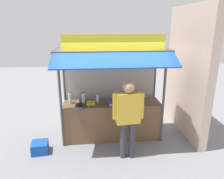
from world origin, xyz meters
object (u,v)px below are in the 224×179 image
at_px(magazine_stack_mid_left, 113,104).
at_px(banana_bunch_inner_left, 87,66).
at_px(water_bottle_center, 98,98).
at_px(banana_bunch_inner_right, 144,64).
at_px(water_bottle_back_left, 128,96).
at_px(water_bottle_left, 125,96).
at_px(water_bottle_mid_right, 70,98).
at_px(vendor_person, 128,113).
at_px(magazine_stack_front_left, 91,103).
at_px(water_bottle_far_right, 121,97).
at_px(water_bottle_front_right, 84,98).
at_px(magazine_stack_right, 79,106).
at_px(magazine_stack_back_right, 137,101).
at_px(plastic_crate, 40,147).

distance_m(magazine_stack_mid_left, banana_bunch_inner_left, 1.19).
bearing_deg(water_bottle_center, banana_bunch_inner_right, -23.88).
distance_m(water_bottle_back_left, water_bottle_left, 0.11).
bearing_deg(magazine_stack_mid_left, banana_bunch_inner_left, -156.03).
height_order(water_bottle_mid_right, magazine_stack_mid_left, water_bottle_mid_right).
bearing_deg(vendor_person, magazine_stack_mid_left, 102.49).
bearing_deg(water_bottle_center, banana_bunch_inner_left, -116.57).
bearing_deg(water_bottle_left, magazine_stack_front_left, -166.86).
distance_m(water_bottle_far_right, banana_bunch_inner_right, 1.12).
bearing_deg(water_bottle_back_left, vendor_person, -99.74).
height_order(water_bottle_far_right, vendor_person, vendor_person).
bearing_deg(water_bottle_left, magazine_stack_mid_left, -139.02).
relative_size(water_bottle_front_right, magazine_stack_right, 0.93).
relative_size(water_bottle_back_left, magazine_stack_right, 0.95).
height_order(magazine_stack_back_right, banana_bunch_inner_left, banana_bunch_inner_left).
relative_size(water_bottle_back_left, water_bottle_left, 1.23).
distance_m(magazine_stack_mid_left, vendor_person, 0.80).
bearing_deg(water_bottle_center, water_bottle_front_right, 178.31).
height_order(magazine_stack_front_left, banana_bunch_inner_right, banana_bunch_inner_right).
bearing_deg(water_bottle_left, water_bottle_far_right, -140.90).
height_order(water_bottle_far_right, magazine_stack_mid_left, water_bottle_far_right).
bearing_deg(plastic_crate, magazine_stack_right, 19.74).
height_order(water_bottle_center, magazine_stack_front_left, water_bottle_center).
height_order(water_bottle_front_right, magazine_stack_right, water_bottle_front_right).
relative_size(water_bottle_far_right, magazine_stack_back_right, 0.91).
relative_size(water_bottle_center, magazine_stack_mid_left, 0.91).
relative_size(vendor_person, plastic_crate, 4.81).
xyz_separation_m(water_bottle_center, magazine_stack_back_right, (0.99, -0.05, -0.09)).
height_order(banana_bunch_inner_right, vendor_person, banana_bunch_inner_right).
bearing_deg(plastic_crate, magazine_stack_back_right, 12.93).
distance_m(water_bottle_front_right, magazine_stack_mid_left, 0.75).
height_order(water_bottle_mid_right, banana_bunch_inner_left, banana_bunch_inner_left).
bearing_deg(plastic_crate, vendor_person, -10.17).
distance_m(water_bottle_back_left, water_bottle_center, 0.78).
relative_size(banana_bunch_inner_left, vendor_person, 0.15).
bearing_deg(vendor_person, water_bottle_left, 79.70).
height_order(water_bottle_back_left, vendor_person, vendor_person).
height_order(water_bottle_front_right, banana_bunch_inner_left, banana_bunch_inner_left).
bearing_deg(banana_bunch_inner_left, magazine_stack_front_left, 80.74).
bearing_deg(water_bottle_back_left, water_bottle_center, -178.32).
bearing_deg(banana_bunch_inner_left, water_bottle_far_right, 29.83).
relative_size(water_bottle_mid_right, water_bottle_far_right, 1.09).
xyz_separation_m(magazine_stack_mid_left, magazine_stack_back_right, (0.63, 0.14, -0.01)).
xyz_separation_m(water_bottle_far_right, magazine_stack_right, (-1.07, -0.29, -0.10)).
bearing_deg(water_bottle_front_right, banana_bunch_inner_right, -18.70).
xyz_separation_m(water_bottle_back_left, vendor_person, (-0.17, -0.98, -0.04)).
bearing_deg(banana_bunch_inner_right, magazine_stack_mid_left, 158.50).
bearing_deg(magazine_stack_mid_left, plastic_crate, -167.01).
bearing_deg(banana_bunch_inner_right, water_bottle_back_left, 117.87).
bearing_deg(water_bottle_left, banana_bunch_inner_left, -149.18).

